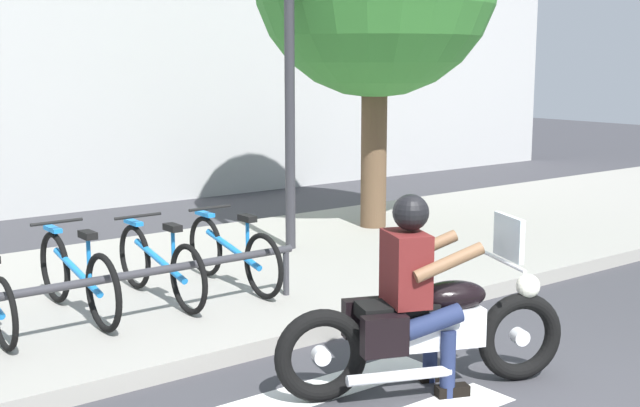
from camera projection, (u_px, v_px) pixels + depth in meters
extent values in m
cube|color=gray|center=(196.00, 281.00, 8.96)|extent=(24.00, 4.40, 0.15)
cube|color=white|center=(273.00, 403.00, 5.95)|extent=(2.80, 0.40, 0.01)
torus|color=black|center=(520.00, 337.00, 6.35)|extent=(0.67, 0.37, 0.68)
cylinder|color=silver|center=(520.00, 337.00, 6.35)|extent=(0.15, 0.14, 0.12)
torus|color=black|center=(321.00, 356.00, 5.95)|extent=(0.67, 0.37, 0.68)
cylinder|color=silver|center=(321.00, 356.00, 5.95)|extent=(0.15, 0.14, 0.12)
cube|color=silver|center=(424.00, 327.00, 6.13)|extent=(0.89, 0.58, 0.28)
ellipsoid|color=black|center=(452.00, 296.00, 6.14)|extent=(0.59, 0.46, 0.22)
cube|color=black|center=(397.00, 310.00, 6.04)|extent=(0.62, 0.47, 0.10)
cube|color=black|center=(364.00, 317.00, 6.23)|extent=(0.34, 0.23, 0.28)
cube|color=black|center=(385.00, 336.00, 5.81)|extent=(0.34, 0.23, 0.28)
cylinder|color=silver|center=(504.00, 262.00, 6.21)|extent=(0.26, 0.58, 0.03)
sphere|color=white|center=(528.00, 286.00, 6.30)|extent=(0.18, 0.18, 0.18)
cube|color=silver|center=(509.00, 237.00, 6.19)|extent=(0.19, 0.39, 0.32)
cylinder|color=silver|center=(399.00, 376.00, 5.93)|extent=(0.74, 0.37, 0.08)
cube|color=#591919|center=(406.00, 268.00, 6.01)|extent=(0.39, 0.47, 0.52)
sphere|color=black|center=(411.00, 212.00, 5.95)|extent=(0.26, 0.26, 0.26)
cylinder|color=brown|center=(424.00, 249.00, 6.27)|extent=(0.51, 0.28, 0.26)
cylinder|color=brown|center=(449.00, 262.00, 5.85)|extent=(0.51, 0.28, 0.26)
cylinder|color=#1E284C|center=(416.00, 309.00, 6.26)|extent=(0.46, 0.30, 0.24)
cylinder|color=#1E284C|center=(430.00, 350.00, 6.35)|extent=(0.11, 0.11, 0.49)
cube|color=black|center=(435.00, 375.00, 6.39)|extent=(0.26, 0.18, 0.08)
cylinder|color=#1E284C|center=(433.00, 322.00, 5.96)|extent=(0.46, 0.30, 0.24)
cylinder|color=#1E284C|center=(448.00, 364.00, 6.04)|extent=(0.11, 0.11, 0.49)
cube|color=black|center=(452.00, 391.00, 6.09)|extent=(0.26, 0.18, 0.08)
torus|color=black|center=(4.00, 314.00, 6.54)|extent=(0.05, 0.59, 0.59)
torus|color=black|center=(55.00, 267.00, 7.85)|extent=(0.06, 0.67, 0.67)
torus|color=black|center=(103.00, 293.00, 6.99)|extent=(0.06, 0.67, 0.67)
cylinder|color=blue|center=(77.00, 272.00, 7.41)|extent=(0.07, 0.98, 0.26)
cylinder|color=blue|center=(89.00, 258.00, 7.16)|extent=(0.04, 0.04, 0.41)
cube|color=black|center=(88.00, 235.00, 7.13)|extent=(0.10, 0.20, 0.06)
cylinder|color=black|center=(57.00, 222.00, 7.69)|extent=(0.48, 0.03, 0.03)
cube|color=blue|center=(53.00, 229.00, 7.79)|extent=(0.08, 0.28, 0.04)
torus|color=black|center=(135.00, 257.00, 8.33)|extent=(0.06, 0.64, 0.64)
torus|color=black|center=(189.00, 279.00, 7.48)|extent=(0.06, 0.64, 0.64)
cylinder|color=blue|center=(160.00, 261.00, 7.89)|extent=(0.07, 0.97, 0.26)
cylinder|color=blue|center=(173.00, 249.00, 7.65)|extent=(0.04, 0.04, 0.39)
cube|color=black|center=(173.00, 228.00, 7.62)|extent=(0.10, 0.20, 0.06)
cylinder|color=black|center=(138.00, 216.00, 8.17)|extent=(0.48, 0.03, 0.03)
cube|color=blue|center=(133.00, 222.00, 8.27)|extent=(0.08, 0.28, 0.04)
torus|color=black|center=(206.00, 246.00, 8.81)|extent=(0.06, 0.63, 0.63)
torus|color=black|center=(263.00, 266.00, 7.96)|extent=(0.06, 0.63, 0.63)
cylinder|color=blue|center=(233.00, 249.00, 8.38)|extent=(0.07, 0.96, 0.26)
cylinder|color=blue|center=(248.00, 238.00, 8.14)|extent=(0.04, 0.04, 0.39)
cube|color=black|center=(247.00, 218.00, 8.11)|extent=(0.10, 0.20, 0.06)
cylinder|color=black|center=(210.00, 208.00, 8.65)|extent=(0.48, 0.03, 0.03)
cube|color=blue|center=(205.00, 214.00, 8.75)|extent=(0.08, 0.28, 0.04)
cylinder|color=#333338|center=(103.00, 280.00, 6.97)|extent=(3.79, 0.07, 0.07)
cylinder|color=#333338|center=(286.00, 272.00, 8.13)|extent=(0.06, 0.06, 0.45)
cylinder|color=#2D2D33|center=(290.00, 98.00, 9.88)|extent=(0.12, 0.12, 3.88)
cylinder|color=brown|center=(374.00, 151.00, 11.33)|extent=(0.35, 0.35, 2.36)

